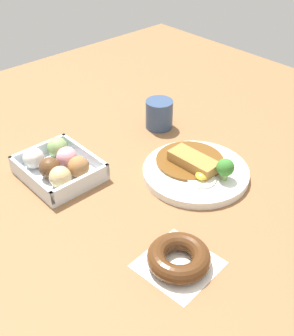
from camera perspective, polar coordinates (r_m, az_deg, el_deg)
name	(u,v)px	position (r m, az deg, el deg)	size (l,w,h in m)	color
ground_plane	(152,176)	(1.00, 0.70, -1.06)	(1.60, 1.60, 0.00)	brown
curry_plate	(196,170)	(1.00, 6.56, -0.24)	(0.25, 0.25, 0.07)	white
donut_box	(58,166)	(1.01, -11.69, 0.30)	(0.18, 0.15, 0.06)	silver
chocolate_ring_donut	(179,258)	(0.79, 4.24, -11.83)	(0.14, 0.14, 0.04)	white
coffee_mug	(159,114)	(1.17, 1.63, 7.16)	(0.07, 0.07, 0.08)	#33476B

